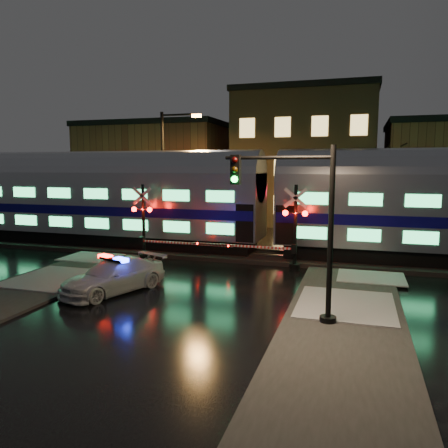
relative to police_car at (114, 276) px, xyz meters
The scene contains 12 objects.
ground 4.74m from the police_car, 52.39° to the left, with size 120.00×120.00×0.00m, color black.
ballast 9.19m from the police_car, 71.81° to the left, with size 90.00×4.20×0.24m, color black.
sidewalk_left 4.34m from the police_car, 147.88° to the right, with size 4.00×20.00×0.12m, color #2D2D2D.
sidewalk_right 9.66m from the police_car, 13.70° to the right, with size 4.00×20.00×0.12m, color #2D2D2D.
building_left 27.90m from the police_car, 111.51° to the left, with size 14.00×10.00×9.00m, color brown.
building_mid 27.14m from the police_car, 79.49° to the left, with size 12.00×11.00×11.50m, color brown.
train 10.34m from the police_car, 60.76° to the left, with size 51.00×3.12×5.92m.
police_car is the anchor object (origin of this frame).
crossing_signal_right 8.82m from the police_car, 43.56° to the left, with size 6.12×0.67×4.33m.
crossing_signal_left 6.28m from the police_car, 103.20° to the left, with size 5.99×0.66×4.24m.
traffic_light 8.40m from the police_car, ahead, with size 3.83×0.70×5.93m.
streetlight 13.88m from the police_car, 104.63° to the left, with size 2.99×0.31×8.95m.
Camera 1 is at (6.82, -19.34, 5.28)m, focal length 35.00 mm.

